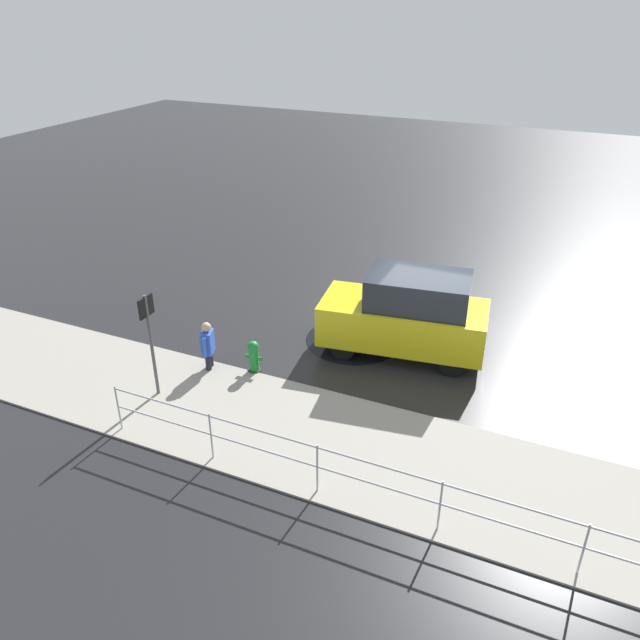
{
  "coord_description": "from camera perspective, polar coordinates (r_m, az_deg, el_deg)",
  "views": [
    {
      "loc": [
        -3.0,
        13.07,
        7.83
      ],
      "look_at": [
        2.34,
        1.14,
        0.9
      ],
      "focal_mm": 35.0,
      "sensor_mm": 36.0,
      "label": 1
    }
  ],
  "objects": [
    {
      "name": "moving_hatchback",
      "position": [
        14.92,
        7.96,
        0.51
      ],
      "size": [
        4.1,
        2.22,
        2.06
      ],
      "color": "yellow",
      "rests_on": "ground"
    },
    {
      "name": "kerb_strip",
      "position": [
        12.19,
        4.26,
        -11.99
      ],
      "size": [
        24.0,
        3.2,
        0.04
      ],
      "primitive_type": "cube",
      "color": "gray",
      "rests_on": "ground"
    },
    {
      "name": "sign_post",
      "position": [
        13.38,
        -15.32,
        -1.0
      ],
      "size": [
        0.07,
        0.44,
        2.4
      ],
      "color": "#4C4C51",
      "rests_on": "ground"
    },
    {
      "name": "ground_plane",
      "position": [
        15.53,
        9.66,
        -2.79
      ],
      "size": [
        60.0,
        60.0,
        0.0
      ],
      "primitive_type": "plane",
      "color": "black"
    },
    {
      "name": "puddle_patch",
      "position": [
        15.78,
        3.08,
        -1.85
      ],
      "size": [
        2.42,
        2.42,
        0.01
      ],
      "primitive_type": "cylinder",
      "color": "black",
      "rests_on": "ground"
    },
    {
      "name": "metal_railing",
      "position": [
        10.62,
        5.22,
        -14.16
      ],
      "size": [
        10.81,
        0.04,
        1.05
      ],
      "color": "#B7BABF",
      "rests_on": "ground"
    },
    {
      "name": "fire_hydrant",
      "position": [
        14.37,
        -6.08,
        -3.37
      ],
      "size": [
        0.42,
        0.31,
        0.8
      ],
      "color": "#197A2D",
      "rests_on": "ground"
    },
    {
      "name": "pedestrian",
      "position": [
        14.48,
        -10.23,
        -2.14
      ],
      "size": [
        0.34,
        0.55,
        1.22
      ],
      "color": "blue",
      "rests_on": "ground"
    }
  ]
}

